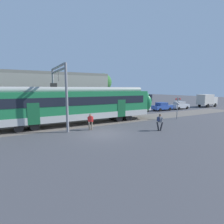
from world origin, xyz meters
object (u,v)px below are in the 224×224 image
pedestrian_grey (160,121)px  box_truck (207,100)px  parked_car_white (139,108)px  parked_car_silver (180,105)px  crossing_signal (178,104)px  pedestrian_red (91,120)px  parked_car_blue (162,106)px

pedestrian_grey → box_truck: bearing=24.2°
parked_car_white → box_truck: 18.64m
parked_car_silver → crossing_signal: crossing_signal is taller
pedestrian_red → parked_car_white: size_ratio=0.41×
parked_car_silver → box_truck: size_ratio=0.76×
parked_car_blue → crossing_signal: 9.30m
parked_car_white → box_truck: (18.61, -0.56, 0.79)m
parked_car_white → parked_car_blue: same height
pedestrian_grey → pedestrian_red: bearing=148.7°
parked_car_blue → parked_car_silver: same height
parked_car_blue → parked_car_white: bearing=175.1°
parked_car_silver → parked_car_blue: bearing=179.3°
parked_car_blue → pedestrian_grey: bearing=-135.6°
parked_car_blue → crossing_signal: size_ratio=1.33×
pedestrian_red → box_truck: size_ratio=0.31×
parked_car_silver → pedestrian_red: bearing=-160.7°
pedestrian_grey → parked_car_silver: bearing=34.6°
pedestrian_red → box_truck: 32.10m
box_truck → pedestrian_red: bearing=-166.0°
parked_car_silver → pedestrian_grey: bearing=-145.4°
box_truck → parked_car_blue: bearing=179.5°
parked_car_white → parked_car_blue: 5.11m
parked_car_white → pedestrian_red: bearing=-146.3°
pedestrian_red → pedestrian_grey: same height
pedestrian_red → parked_car_white: bearing=33.7°
parked_car_white → parked_car_blue: size_ratio=1.00×
pedestrian_red → crossing_signal: (12.66, 0.13, 1.02)m
parked_car_silver → crossing_signal: bearing=-141.6°
pedestrian_red → pedestrian_grey: size_ratio=1.00×
pedestrian_red → parked_car_silver: size_ratio=0.41×
pedestrian_red → crossing_signal: size_ratio=0.56×
box_truck → crossing_signal: bearing=-157.5°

